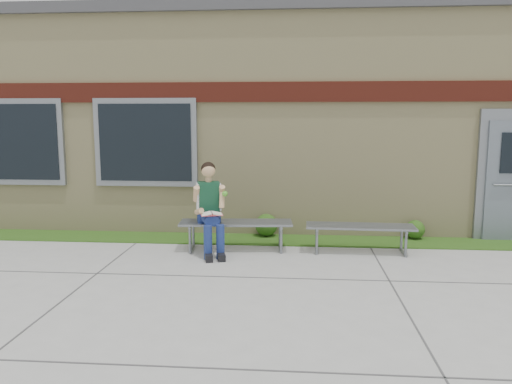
{
  "coord_description": "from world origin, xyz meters",
  "views": [
    {
      "loc": [
        -0.26,
        -5.99,
        2.15
      ],
      "look_at": [
        -0.88,
        1.7,
        1.0
      ],
      "focal_mm": 35.0,
      "sensor_mm": 36.0,
      "label": 1
    }
  ],
  "objects": [
    {
      "name": "ground",
      "position": [
        0.0,
        0.0,
        0.0
      ],
      "size": [
        80.0,
        80.0,
        0.0
      ],
      "primitive_type": "plane",
      "color": "#9E9E99",
      "rests_on": "ground"
    },
    {
      "name": "grass_strip",
      "position": [
        0.0,
        2.6,
        0.01
      ],
      "size": [
        16.0,
        0.8,
        0.02
      ],
      "primitive_type": "cube",
      "color": "#204F15",
      "rests_on": "ground"
    },
    {
      "name": "school_building",
      "position": [
        -0.0,
        5.99,
        2.1
      ],
      "size": [
        16.2,
        6.22,
        4.2
      ],
      "color": "beige",
      "rests_on": "ground"
    },
    {
      "name": "bench_left",
      "position": [
        -1.22,
        1.92,
        0.36
      ],
      "size": [
        1.85,
        0.64,
        0.47
      ],
      "rotation": [
        0.0,
        0.0,
        0.08
      ],
      "color": "slate",
      "rests_on": "ground"
    },
    {
      "name": "bench_right",
      "position": [
        0.78,
        1.92,
        0.34
      ],
      "size": [
        1.73,
        0.53,
        0.45
      ],
      "rotation": [
        0.0,
        0.0,
        -0.03
      ],
      "color": "slate",
      "rests_on": "ground"
    },
    {
      "name": "girl",
      "position": [
        -1.61,
        1.7,
        0.75
      ],
      "size": [
        0.62,
        0.92,
        1.45
      ],
      "rotation": [
        0.0,
        0.0,
        0.28
      ],
      "color": "navy",
      "rests_on": "ground"
    },
    {
      "name": "shrub_mid",
      "position": [
        -0.78,
        2.85,
        0.22
      ],
      "size": [
        0.4,
        0.4,
        0.4
      ],
      "primitive_type": "sphere",
      "color": "#204F15",
      "rests_on": "grass_strip"
    },
    {
      "name": "shrub_east",
      "position": [
        1.87,
        2.85,
        0.19
      ],
      "size": [
        0.33,
        0.33,
        0.33
      ],
      "primitive_type": "sphere",
      "color": "#204F15",
      "rests_on": "grass_strip"
    }
  ]
}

